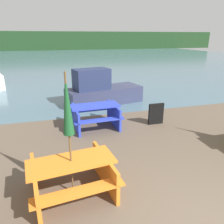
# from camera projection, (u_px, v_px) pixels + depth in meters

# --- Properties ---
(water) EXTENTS (60.00, 50.00, 0.00)m
(water) POSITION_uv_depth(u_px,v_px,m) (64.00, 58.00, 31.46)
(water) COLOR slate
(water) RESTS_ON ground_plane
(far_treeline) EXTENTS (80.00, 1.60, 4.00)m
(far_treeline) POSITION_uv_depth(u_px,v_px,m) (56.00, 41.00, 48.95)
(far_treeline) COLOR #1E3D1E
(far_treeline) RESTS_ON water
(picnic_table_orange) EXTENTS (1.78, 1.55, 0.72)m
(picnic_table_orange) POSITION_uv_depth(u_px,v_px,m) (72.00, 173.00, 4.22)
(picnic_table_orange) COLOR orange
(picnic_table_orange) RESTS_ON ground_plane
(picnic_table_blue) EXTENTS (1.65, 1.43, 0.78)m
(picnic_table_blue) POSITION_uv_depth(u_px,v_px,m) (95.00, 114.00, 7.37)
(picnic_table_blue) COLOR blue
(picnic_table_blue) RESTS_ON ground_plane
(umbrella_darkgreen) EXTENTS (0.20, 0.20, 2.41)m
(umbrella_darkgreen) POSITION_uv_depth(u_px,v_px,m) (67.00, 106.00, 3.78)
(umbrella_darkgreen) COLOR brown
(umbrella_darkgreen) RESTS_ON ground_plane
(boat) EXTENTS (3.63, 1.98, 1.62)m
(boat) POSITION_uv_depth(u_px,v_px,m) (101.00, 91.00, 9.97)
(boat) COLOR #333856
(boat) RESTS_ON water
(signboard) EXTENTS (0.55, 0.08, 0.75)m
(signboard) POSITION_uv_depth(u_px,v_px,m) (156.00, 114.00, 7.65)
(signboard) COLOR black
(signboard) RESTS_ON ground_plane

